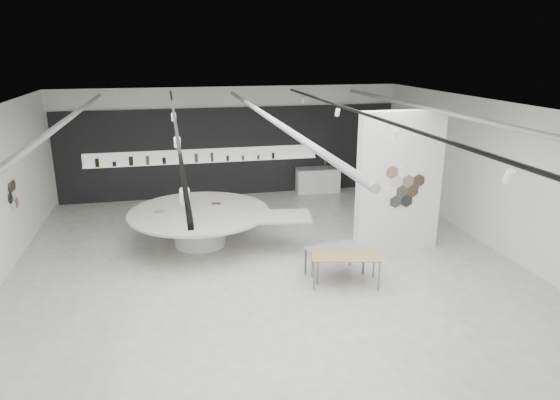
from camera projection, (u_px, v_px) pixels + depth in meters
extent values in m
cube|color=beige|center=(273.00, 277.00, 11.53)|extent=(12.00, 14.00, 0.01)
cube|color=silver|center=(272.00, 111.00, 10.41)|extent=(12.00, 14.00, 0.01)
cube|color=white|center=(232.00, 142.00, 17.51)|extent=(12.00, 0.01, 3.80)
cube|color=white|center=(512.00, 182.00, 12.22)|extent=(0.01, 14.00, 3.80)
cylinder|color=#939396|center=(63.00, 122.00, 10.06)|extent=(0.12, 12.00, 0.12)
cylinder|color=#939396|center=(267.00, 116.00, 10.93)|extent=(0.12, 12.00, 0.12)
cylinder|color=#939396|center=(441.00, 111.00, 11.81)|extent=(0.12, 12.00, 0.12)
cube|color=black|center=(175.00, 118.00, 10.03)|extent=(0.05, 13.00, 0.06)
cylinder|color=white|center=(185.00, 196.00, 5.41)|extent=(0.11, 0.18, 0.21)
cylinder|color=white|center=(177.00, 142.00, 8.49)|extent=(0.11, 0.18, 0.21)
cylinder|color=white|center=(174.00, 117.00, 11.57)|extent=(0.11, 0.18, 0.21)
cylinder|color=white|center=(172.00, 102.00, 14.65)|extent=(0.11, 0.18, 0.21)
cube|color=black|center=(362.00, 113.00, 10.86)|extent=(0.05, 13.00, 0.06)
cylinder|color=white|center=(509.00, 176.00, 6.25)|extent=(0.11, 0.18, 0.21)
cylinder|color=white|center=(395.00, 134.00, 9.33)|extent=(0.11, 0.18, 0.21)
cylinder|color=white|center=(337.00, 112.00, 12.41)|extent=(0.11, 0.18, 0.21)
cylinder|color=white|center=(303.00, 100.00, 15.48)|extent=(0.11, 0.18, 0.21)
cylinder|color=white|center=(14.00, 206.00, 12.22)|extent=(0.03, 0.28, 0.28)
cylinder|color=#886753|center=(16.00, 203.00, 12.47)|extent=(0.03, 0.28, 0.28)
cylinder|color=beige|center=(14.00, 195.00, 12.28)|extent=(0.03, 0.28, 0.28)
cylinder|color=black|center=(11.00, 198.00, 12.03)|extent=(0.03, 0.28, 0.28)
cylinder|color=black|center=(11.00, 188.00, 12.09)|extent=(0.03, 0.28, 0.28)
cylinder|color=#412F20|center=(14.00, 185.00, 12.33)|extent=(0.03, 0.28, 0.28)
cube|color=black|center=(232.00, 152.00, 17.55)|extent=(11.80, 0.10, 3.10)
cube|color=white|center=(204.00, 155.00, 17.30)|extent=(8.00, 0.06, 0.46)
cube|color=white|center=(204.00, 162.00, 17.31)|extent=(8.00, 0.18, 0.02)
cylinder|color=black|center=(97.00, 163.00, 16.53)|extent=(0.13, 0.13, 0.29)
cylinder|color=black|center=(114.00, 164.00, 16.66)|extent=(0.13, 0.13, 0.15)
cylinder|color=black|center=(131.00, 161.00, 16.75)|extent=(0.14, 0.14, 0.30)
cylinder|color=brown|center=(148.00, 160.00, 16.86)|extent=(0.12, 0.12, 0.29)
cylinder|color=black|center=(164.00, 161.00, 16.99)|extent=(0.12, 0.12, 0.21)
cylinder|color=black|center=(180.00, 159.00, 17.10)|extent=(0.10, 0.10, 0.25)
cylinder|color=brown|center=(196.00, 158.00, 17.20)|extent=(0.12, 0.12, 0.30)
cylinder|color=brown|center=(212.00, 157.00, 17.31)|extent=(0.10, 0.10, 0.31)
cylinder|color=black|center=(228.00, 158.00, 17.45)|extent=(0.09, 0.09, 0.17)
cylinder|color=brown|center=(243.00, 158.00, 17.56)|extent=(0.10, 0.10, 0.16)
cylinder|color=brown|center=(258.00, 157.00, 17.68)|extent=(0.09, 0.09, 0.15)
cylinder|color=black|center=(273.00, 156.00, 17.78)|extent=(0.09, 0.09, 0.21)
cube|color=white|center=(399.00, 182.00, 12.66)|extent=(2.20, 0.35, 3.60)
cylinder|color=black|center=(402.00, 191.00, 12.54)|extent=(0.34, 0.03, 0.34)
cylinder|color=#412F20|center=(413.00, 191.00, 12.60)|extent=(0.34, 0.03, 0.34)
cylinder|color=white|center=(391.00, 192.00, 12.48)|extent=(0.34, 0.03, 0.34)
cylinder|color=#886753|center=(408.00, 181.00, 12.50)|extent=(0.34, 0.03, 0.34)
cylinder|color=beige|center=(397.00, 182.00, 12.44)|extent=(0.34, 0.03, 0.34)
cylinder|color=black|center=(406.00, 201.00, 12.65)|extent=(0.34, 0.03, 0.34)
cylinder|color=black|center=(396.00, 202.00, 12.59)|extent=(0.34, 0.03, 0.34)
cylinder|color=#412F20|center=(419.00, 180.00, 12.56)|extent=(0.34, 0.03, 0.34)
cylinder|color=white|center=(403.00, 171.00, 12.39)|extent=(0.34, 0.03, 0.34)
cylinder|color=#886753|center=(392.00, 172.00, 12.33)|extent=(0.34, 0.03, 0.34)
cylinder|color=white|center=(200.00, 229.00, 13.29)|extent=(1.53, 1.53, 0.88)
cylinder|color=#AFAEA5|center=(199.00, 212.00, 13.15)|extent=(4.23, 4.23, 0.06)
cube|color=#AFAEA5|center=(278.00, 217.00, 12.80)|extent=(1.79, 1.27, 0.06)
cube|color=#886753|center=(159.00, 212.00, 13.07)|extent=(0.28, 0.22, 0.01)
cube|color=#412F20|center=(216.00, 203.00, 13.76)|extent=(0.28, 0.22, 0.01)
cube|color=#96814E|center=(345.00, 255.00, 10.99)|extent=(1.61, 1.06, 0.03)
cube|color=slate|center=(314.00, 276.00, 10.78)|extent=(0.04, 0.04, 0.67)
cube|color=slate|center=(312.00, 263.00, 11.41)|extent=(0.04, 0.04, 0.67)
cube|color=slate|center=(379.00, 276.00, 10.77)|extent=(0.04, 0.04, 0.67)
cube|color=slate|center=(374.00, 264.00, 11.40)|extent=(0.04, 0.04, 0.67)
cube|color=gray|center=(335.00, 248.00, 11.44)|extent=(1.40, 0.91, 0.03)
cube|color=slate|center=(317.00, 271.00, 11.05)|extent=(0.04, 0.04, 0.64)
cube|color=slate|center=(305.00, 262.00, 11.54)|extent=(0.04, 0.04, 0.64)
cube|color=slate|center=(363.00, 262.00, 11.54)|extent=(0.04, 0.04, 0.64)
cube|color=slate|center=(350.00, 253.00, 12.03)|extent=(0.04, 0.04, 0.64)
cube|color=white|center=(318.00, 180.00, 18.15)|extent=(1.58, 0.66, 0.87)
cube|color=gray|center=(318.00, 168.00, 18.01)|extent=(1.62, 0.70, 0.03)
cylinder|color=silver|center=(325.00, 162.00, 18.14)|extent=(0.02, 0.02, 0.35)
cylinder|color=silver|center=(323.00, 158.00, 18.08)|extent=(0.16, 0.03, 0.02)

